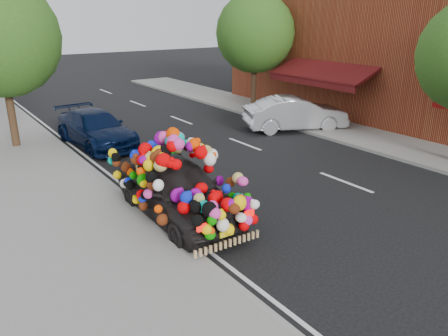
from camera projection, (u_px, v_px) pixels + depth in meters
name	position (u px, v px, depth m)	size (l,w,h in m)	color
ground	(252.00, 211.00, 11.21)	(100.00, 100.00, 0.00)	black
sidewalk	(86.00, 260.00, 8.87)	(4.00, 60.00, 0.12)	gray
kerb	(171.00, 234.00, 9.92)	(0.15, 60.00, 0.13)	gray
footpath_far	(363.00, 136.00, 17.94)	(3.00, 40.00, 0.12)	gray
lane_markings	(345.00, 182.00, 13.15)	(6.00, 50.00, 0.01)	silver
shopfront_row	(447.00, 45.00, 19.64)	(9.61, 22.00, 7.00)	maroon
tree_far_b	(255.00, 33.00, 21.97)	(4.00, 4.00, 5.90)	#332114
plush_art_car	(176.00, 176.00, 10.59)	(2.19, 4.56, 2.12)	black
navy_sedan	(96.00, 129.00, 16.70)	(1.84, 4.52, 1.31)	black
silver_hatchback	(295.00, 114.00, 18.88)	(1.54, 4.42, 1.46)	silver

